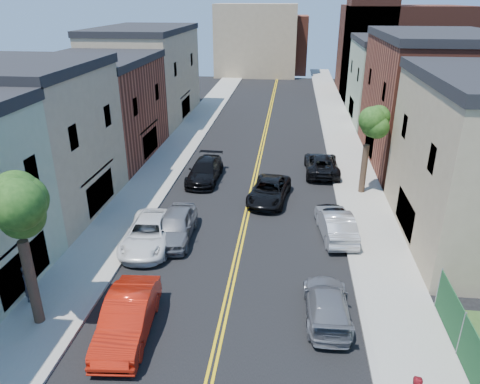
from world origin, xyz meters
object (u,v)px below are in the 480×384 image
(silver_car_right, at_px, (336,224))
(black_suv_lane, at_px, (269,191))
(grey_car_right, at_px, (327,304))
(dark_car_right_far, at_px, (322,164))
(pedestrian_left, at_px, (28,283))
(black_car_right, at_px, (335,219))
(grey_car_left, at_px, (176,226))
(white_pickup, at_px, (149,233))
(red_sedan, at_px, (128,318))
(black_car_left, at_px, (205,171))

(silver_car_right, xyz_separation_m, black_suv_lane, (-4.18, 4.65, -0.07))
(grey_car_right, xyz_separation_m, dark_car_right_far, (0.69, 17.95, 0.09))
(pedestrian_left, bearing_deg, silver_car_right, -60.31)
(silver_car_right, relative_size, black_suv_lane, 0.92)
(black_car_right, relative_size, silver_car_right, 0.92)
(grey_car_left, bearing_deg, dark_car_right_far, 50.71)
(white_pickup, xyz_separation_m, grey_car_left, (1.33, 0.93, 0.08))
(black_suv_lane, bearing_deg, red_sedan, -101.91)
(dark_car_right_far, bearing_deg, red_sedan, 64.57)
(red_sedan, distance_m, dark_car_right_far, 21.97)
(black_suv_lane, bearing_deg, grey_car_right, -67.33)
(grey_car_left, bearing_deg, grey_car_right, -38.28)
(white_pickup, distance_m, black_car_left, 10.23)
(white_pickup, relative_size, black_car_right, 1.24)
(black_suv_lane, bearing_deg, silver_car_right, -40.19)
(grey_car_right, bearing_deg, black_car_right, -98.11)
(white_pickup, bearing_deg, grey_car_left, 30.66)
(grey_car_right, distance_m, black_car_right, 8.30)
(black_suv_lane, bearing_deg, dark_car_right_far, 63.95)
(red_sedan, xyz_separation_m, pedestrian_left, (-5.23, 1.58, 0.19))
(grey_car_left, bearing_deg, silver_car_right, 6.44)
(white_pickup, relative_size, silver_car_right, 1.13)
(black_car_left, distance_m, dark_car_right_far, 9.39)
(black_car_left, xyz_separation_m, black_car_right, (9.30, -7.11, -0.03))
(silver_car_right, xyz_separation_m, pedestrian_left, (-14.53, -8.01, 0.24))
(black_car_right, relative_size, pedestrian_left, 2.50)
(black_car_right, distance_m, dark_car_right_far, 9.71)
(black_car_right, relative_size, dark_car_right_far, 0.81)
(white_pickup, bearing_deg, black_car_left, 78.33)
(silver_car_right, bearing_deg, black_car_right, -97.36)
(grey_car_left, height_order, black_suv_lane, grey_car_left)
(black_car_left, bearing_deg, grey_car_right, -59.96)
(red_sedan, distance_m, grey_car_left, 8.22)
(black_car_left, height_order, silver_car_right, silver_car_right)
(grey_car_right, xyz_separation_m, silver_car_right, (0.97, 7.50, 0.12))
(dark_car_right_far, bearing_deg, grey_car_left, 51.46)
(red_sedan, relative_size, pedestrian_left, 2.91)
(black_car_left, relative_size, silver_car_right, 1.12)
(black_suv_lane, bearing_deg, pedestrian_left, -121.39)
(black_car_right, bearing_deg, red_sedan, 39.99)
(black_car_right, distance_m, pedestrian_left, 16.96)
(silver_car_right, relative_size, pedestrian_left, 2.72)
(black_suv_lane, relative_size, pedestrian_left, 2.95)
(black_car_right, xyz_separation_m, silver_car_right, (0.00, -0.74, 0.04))
(grey_car_left, relative_size, dark_car_right_far, 0.90)
(pedestrian_left, bearing_deg, grey_car_right, -87.03)
(white_pickup, relative_size, dark_car_right_far, 1.00)
(black_car_left, height_order, dark_car_right_far, black_car_left)
(black_car_left, xyz_separation_m, silver_car_right, (9.30, -7.85, 0.01))
(white_pickup, height_order, black_car_left, black_car_left)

